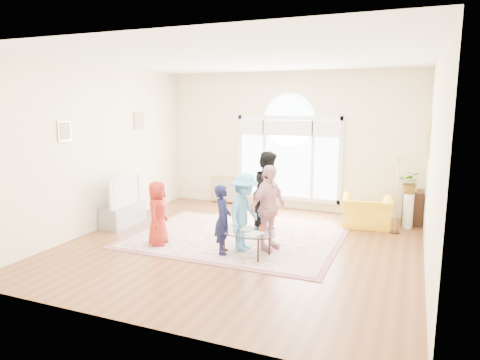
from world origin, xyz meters
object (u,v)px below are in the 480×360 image
at_px(television, 122,190).
at_px(coffee_table, 247,233).
at_px(tv_console, 123,215).
at_px(area_rug, 235,238).
at_px(armchair, 367,212).

distance_m(television, coffee_table, 3.14).
bearing_deg(coffee_table, television, 176.37).
distance_m(tv_console, television, 0.51).
distance_m(area_rug, coffee_table, 1.03).
xyz_separation_m(area_rug, television, (-2.49, -0.04, 0.71)).
relative_size(tv_console, television, 0.95).
bearing_deg(armchair, coffee_table, 49.69).
xyz_separation_m(area_rug, tv_console, (-2.50, -0.04, 0.20)).
height_order(area_rug, television, television).
height_order(television, coffee_table, television).
bearing_deg(tv_console, area_rug, 1.00).
distance_m(coffee_table, armchair, 2.98).
xyz_separation_m(television, coffee_table, (3.03, -0.74, -0.32)).
xyz_separation_m(tv_console, armchair, (4.68, 1.74, 0.10)).
bearing_deg(area_rug, armchair, 37.98).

